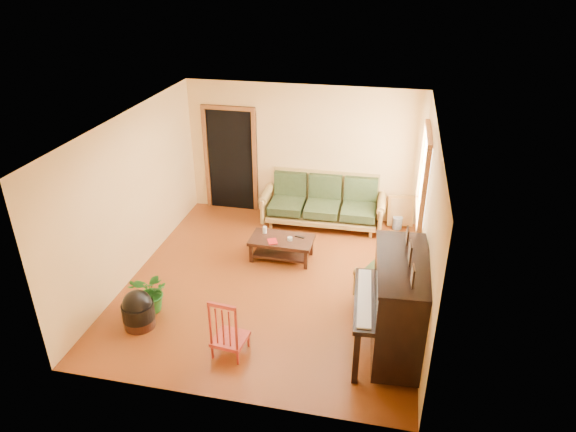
% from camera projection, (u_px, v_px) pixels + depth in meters
% --- Properties ---
extents(floor, '(5.00, 5.00, 0.00)m').
position_uv_depth(floor, '(273.00, 282.00, 8.20)').
color(floor, '#5A250B').
rests_on(floor, ground).
extents(doorway, '(1.08, 0.16, 2.05)m').
position_uv_depth(doorway, '(231.00, 161.00, 10.17)').
color(doorway, black).
rests_on(doorway, floor).
extents(window, '(0.12, 1.36, 1.46)m').
position_uv_depth(window, '(424.00, 175.00, 8.24)').
color(window, white).
rests_on(window, right_wall).
extents(sofa, '(2.30, 1.00, 0.98)m').
position_uv_depth(sofa, '(323.00, 202.00, 9.73)').
color(sofa, olive).
rests_on(sofa, floor).
extents(coffee_table, '(1.07, 0.60, 0.39)m').
position_uv_depth(coffee_table, '(282.00, 248.00, 8.76)').
color(coffee_table, black).
rests_on(coffee_table, floor).
extents(armchair, '(1.13, 1.15, 0.88)m').
position_uv_depth(armchair, '(388.00, 271.00, 7.68)').
color(armchair, olive).
rests_on(armchair, floor).
extents(piano, '(1.01, 1.60, 1.36)m').
position_uv_depth(piano, '(399.00, 308.00, 6.48)').
color(piano, black).
rests_on(piano, floor).
extents(footstool, '(0.57, 0.57, 0.43)m').
position_uv_depth(footstool, '(139.00, 313.00, 7.13)').
color(footstool, black).
rests_on(footstool, floor).
extents(red_chair, '(0.46, 0.50, 0.89)m').
position_uv_depth(red_chair, '(229.00, 325.00, 6.55)').
color(red_chair, maroon).
rests_on(red_chair, floor).
extents(leaning_frame, '(0.49, 0.18, 0.65)m').
position_uv_depth(leaning_frame, '(401.00, 211.00, 9.76)').
color(leaning_frame, '#BE8B3F').
rests_on(leaning_frame, floor).
extents(ceramic_crock, '(0.22, 0.22, 0.23)m').
position_uv_depth(ceramic_crock, '(397.00, 223.00, 9.76)').
color(ceramic_crock, '#375CA5').
rests_on(ceramic_crock, floor).
extents(potted_plant, '(0.69, 0.63, 0.64)m').
position_uv_depth(potted_plant, '(152.00, 292.00, 7.39)').
color(potted_plant, '#1C5D1A').
rests_on(potted_plant, floor).
extents(book, '(0.22, 0.25, 0.02)m').
position_uv_depth(book, '(268.00, 242.00, 8.54)').
color(book, maroon).
rests_on(book, coffee_table).
extents(candle, '(0.08, 0.08, 0.12)m').
position_uv_depth(candle, '(265.00, 230.00, 8.82)').
color(candle, white).
rests_on(candle, coffee_table).
extents(glass_jar, '(0.10, 0.10, 0.06)m').
position_uv_depth(glass_jar, '(290.00, 239.00, 8.60)').
color(glass_jar, silver).
rests_on(glass_jar, coffee_table).
extents(remote, '(0.17, 0.08, 0.02)m').
position_uv_depth(remote, '(300.00, 237.00, 8.71)').
color(remote, black).
rests_on(remote, coffee_table).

